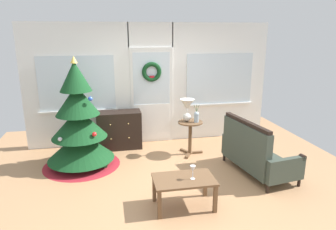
{
  "coord_description": "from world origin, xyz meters",
  "views": [
    {
      "loc": [
        -0.96,
        -4.35,
        2.37
      ],
      "look_at": [
        0.05,
        0.55,
        1.0
      ],
      "focal_mm": 32.8,
      "sensor_mm": 36.0,
      "label": 1
    }
  ],
  "objects_px": {
    "side_table": "(190,131)",
    "table_lamp": "(187,107)",
    "wine_glass": "(193,169)",
    "christmas_tree": "(79,129)",
    "dresser_cabinet": "(119,130)",
    "settee_sofa": "(254,153)",
    "coffee_table": "(184,183)",
    "flower_vase": "(196,116)",
    "gift_box": "(103,163)"
  },
  "relations": [
    {
      "from": "flower_vase",
      "to": "wine_glass",
      "type": "xyz_separation_m",
      "value": [
        -0.59,
        -1.8,
        -0.22
      ]
    },
    {
      "from": "christmas_tree",
      "to": "wine_glass",
      "type": "bearing_deg",
      "value": -47.67
    },
    {
      "from": "side_table",
      "to": "coffee_table",
      "type": "relative_size",
      "value": 0.8
    },
    {
      "from": "christmas_tree",
      "to": "dresser_cabinet",
      "type": "height_order",
      "value": "christmas_tree"
    },
    {
      "from": "christmas_tree",
      "to": "settee_sofa",
      "type": "height_order",
      "value": "christmas_tree"
    },
    {
      "from": "side_table",
      "to": "flower_vase",
      "type": "distance_m",
      "value": 0.33
    },
    {
      "from": "side_table",
      "to": "flower_vase",
      "type": "xyz_separation_m",
      "value": [
        0.1,
        -0.06,
        0.31
      ]
    },
    {
      "from": "flower_vase",
      "to": "gift_box",
      "type": "height_order",
      "value": "flower_vase"
    },
    {
      "from": "settee_sofa",
      "to": "gift_box",
      "type": "bearing_deg",
      "value": 163.67
    },
    {
      "from": "table_lamp",
      "to": "gift_box",
      "type": "xyz_separation_m",
      "value": [
        -1.65,
        -0.34,
        -0.88
      ]
    },
    {
      "from": "coffee_table",
      "to": "gift_box",
      "type": "bearing_deg",
      "value": 126.2
    },
    {
      "from": "gift_box",
      "to": "dresser_cabinet",
      "type": "bearing_deg",
      "value": 69.25
    },
    {
      "from": "gift_box",
      "to": "wine_glass",
      "type": "bearing_deg",
      "value": -51.84
    },
    {
      "from": "settee_sofa",
      "to": "side_table",
      "type": "distance_m",
      "value": 1.35
    },
    {
      "from": "settee_sofa",
      "to": "gift_box",
      "type": "distance_m",
      "value": 2.67
    },
    {
      "from": "dresser_cabinet",
      "to": "wine_glass",
      "type": "bearing_deg",
      "value": -70.91
    },
    {
      "from": "settee_sofa",
      "to": "table_lamp",
      "type": "height_order",
      "value": "table_lamp"
    },
    {
      "from": "settee_sofa",
      "to": "christmas_tree",
      "type": "bearing_deg",
      "value": 162.11
    },
    {
      "from": "dresser_cabinet",
      "to": "settee_sofa",
      "type": "bearing_deg",
      "value": -37.66
    },
    {
      "from": "table_lamp",
      "to": "coffee_table",
      "type": "relative_size",
      "value": 0.52
    },
    {
      "from": "coffee_table",
      "to": "wine_glass",
      "type": "xyz_separation_m",
      "value": [
        0.11,
        -0.04,
        0.21
      ]
    },
    {
      "from": "coffee_table",
      "to": "wine_glass",
      "type": "distance_m",
      "value": 0.24
    },
    {
      "from": "dresser_cabinet",
      "to": "table_lamp",
      "type": "relative_size",
      "value": 2.05
    },
    {
      "from": "dresser_cabinet",
      "to": "gift_box",
      "type": "height_order",
      "value": "dresser_cabinet"
    },
    {
      "from": "table_lamp",
      "to": "flower_vase",
      "type": "bearing_deg",
      "value": -32.01
    },
    {
      "from": "coffee_table",
      "to": "gift_box",
      "type": "relative_size",
      "value": 5.2
    },
    {
      "from": "flower_vase",
      "to": "wine_glass",
      "type": "bearing_deg",
      "value": -108.07
    },
    {
      "from": "coffee_table",
      "to": "settee_sofa",
      "type": "bearing_deg",
      "value": 28.22
    },
    {
      "from": "dresser_cabinet",
      "to": "flower_vase",
      "type": "distance_m",
      "value": 1.66
    },
    {
      "from": "side_table",
      "to": "coffee_table",
      "type": "height_order",
      "value": "side_table"
    },
    {
      "from": "coffee_table",
      "to": "table_lamp",
      "type": "bearing_deg",
      "value": 73.87
    },
    {
      "from": "flower_vase",
      "to": "settee_sofa",
      "type": "bearing_deg",
      "value": -53.33
    },
    {
      "from": "dresser_cabinet",
      "to": "gift_box",
      "type": "xyz_separation_m",
      "value": [
        -0.36,
        -0.94,
        -0.31
      ]
    },
    {
      "from": "flower_vase",
      "to": "coffee_table",
      "type": "xyz_separation_m",
      "value": [
        -0.7,
        -1.76,
        -0.43
      ]
    },
    {
      "from": "side_table",
      "to": "wine_glass",
      "type": "bearing_deg",
      "value": -104.68
    },
    {
      "from": "dresser_cabinet",
      "to": "settee_sofa",
      "type": "distance_m",
      "value": 2.76
    },
    {
      "from": "wine_glass",
      "to": "side_table",
      "type": "bearing_deg",
      "value": 75.32
    },
    {
      "from": "dresser_cabinet",
      "to": "settee_sofa",
      "type": "xyz_separation_m",
      "value": [
        2.19,
        -1.69,
        -0.01
      ]
    },
    {
      "from": "dresser_cabinet",
      "to": "gift_box",
      "type": "relative_size",
      "value": 5.55
    },
    {
      "from": "settee_sofa",
      "to": "flower_vase",
      "type": "relative_size",
      "value": 4.25
    },
    {
      "from": "settee_sofa",
      "to": "gift_box",
      "type": "height_order",
      "value": "settee_sofa"
    },
    {
      "from": "dresser_cabinet",
      "to": "flower_vase",
      "type": "relative_size",
      "value": 2.58
    },
    {
      "from": "table_lamp",
      "to": "gift_box",
      "type": "distance_m",
      "value": 1.9
    },
    {
      "from": "christmas_tree",
      "to": "dresser_cabinet",
      "type": "xyz_separation_m",
      "value": [
        0.73,
        0.75,
        -0.31
      ]
    },
    {
      "from": "christmas_tree",
      "to": "coffee_table",
      "type": "bearing_deg",
      "value": -49.11
    },
    {
      "from": "side_table",
      "to": "table_lamp",
      "type": "distance_m",
      "value": 0.48
    },
    {
      "from": "flower_vase",
      "to": "wine_glass",
      "type": "height_order",
      "value": "flower_vase"
    },
    {
      "from": "settee_sofa",
      "to": "coffee_table",
      "type": "xyz_separation_m",
      "value": [
        -1.43,
        -0.77,
        -0.01
      ]
    },
    {
      "from": "dresser_cabinet",
      "to": "side_table",
      "type": "height_order",
      "value": "dresser_cabinet"
    },
    {
      "from": "flower_vase",
      "to": "wine_glass",
      "type": "relative_size",
      "value": 1.79
    }
  ]
}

